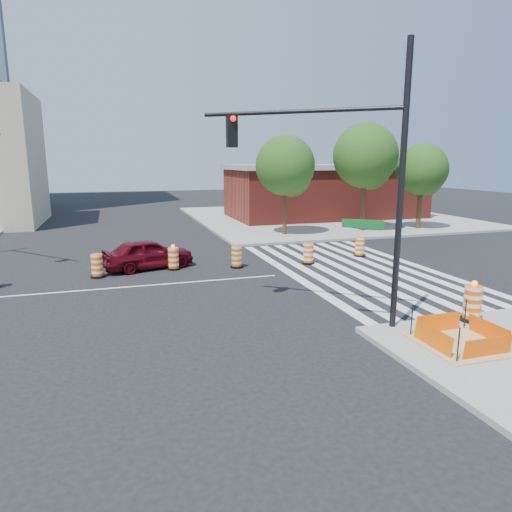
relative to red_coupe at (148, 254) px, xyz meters
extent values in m
plane|color=black|center=(-1.86, -3.04, -0.70)|extent=(120.00, 120.00, 0.00)
cube|color=gray|center=(16.14, 14.96, -0.63)|extent=(22.00, 22.00, 0.15)
cube|color=silver|center=(5.94, -3.04, -0.69)|extent=(0.45, 13.50, 0.01)
cube|color=silver|center=(6.84, -3.04, -0.69)|extent=(0.45, 13.50, 0.01)
cube|color=silver|center=(7.74, -3.04, -0.69)|extent=(0.45, 13.50, 0.01)
cube|color=silver|center=(8.64, -3.04, -0.69)|extent=(0.45, 13.50, 0.01)
cube|color=silver|center=(9.54, -3.04, -0.69)|extent=(0.45, 13.50, 0.01)
cube|color=silver|center=(10.44, -3.04, -0.69)|extent=(0.45, 13.50, 0.01)
cube|color=silver|center=(11.34, -3.04, -0.69)|extent=(0.45, 13.50, 0.01)
cube|color=silver|center=(12.24, -3.04, -0.69)|extent=(0.45, 13.50, 0.01)
cube|color=silver|center=(-1.86, -3.04, -0.70)|extent=(14.00, 0.12, 0.01)
cube|color=tan|center=(7.14, -12.04, -0.53)|extent=(2.20, 2.20, 0.05)
cube|color=#F45604|center=(7.14, -12.94, -0.28)|extent=(1.44, 0.02, 0.55)
cube|color=#F45604|center=(7.14, -11.14, -0.28)|extent=(1.44, 0.02, 0.55)
cube|color=#F45604|center=(6.24, -12.04, -0.28)|extent=(0.02, 1.44, 0.55)
cube|color=#F45604|center=(8.04, -12.04, -0.28)|extent=(0.02, 1.44, 0.55)
cylinder|color=black|center=(6.24, -12.94, -0.10)|extent=(0.04, 0.04, 0.90)
cylinder|color=black|center=(6.24, -11.14, -0.10)|extent=(0.04, 0.04, 0.90)
cylinder|color=black|center=(8.04, -11.14, -0.10)|extent=(0.04, 0.04, 0.90)
cube|color=maroon|center=(16.14, 14.96, 1.40)|extent=(16.00, 8.00, 4.20)
cube|color=gray|center=(16.14, 14.96, 3.70)|extent=(16.50, 8.50, 0.40)
imported|color=#4F0610|center=(0.00, 0.00, 0.00)|extent=(4.40, 2.67, 1.40)
cylinder|color=black|center=(6.22, -10.30, 3.42)|extent=(0.18, 0.18, 7.95)
cylinder|color=black|center=(3.85, -8.48, 5.61)|extent=(4.80, 3.73, 0.12)
cube|color=black|center=(2.20, -7.21, 5.11)|extent=(0.32, 0.28, 0.99)
sphere|color=#FF0C0C|center=(2.20, -7.39, 5.46)|extent=(0.18, 0.18, 0.18)
cube|color=#0C591E|center=(5.43, -9.69, 2.43)|extent=(0.97, 0.76, 0.25)
cylinder|color=black|center=(8.74, -10.64, -0.50)|extent=(0.65, 0.65, 0.11)
cylinder|color=#FF5A05|center=(8.74, -10.64, 0.04)|extent=(0.52, 0.52, 1.02)
sphere|color=#FF990C|center=(8.74, -10.64, 0.63)|extent=(0.17, 0.17, 0.17)
cylinder|color=#382314|center=(9.32, 6.72, 1.34)|extent=(0.29, 0.29, 4.09)
sphere|color=#1F4614|center=(9.32, 6.72, 3.90)|extent=(3.84, 3.84, 3.84)
sphere|color=#1F4614|center=(9.77, 6.99, 3.26)|extent=(2.81, 2.81, 2.81)
sphere|color=#1F4614|center=(8.96, 6.55, 3.52)|extent=(2.56, 2.56, 2.56)
cylinder|color=#382314|center=(15.14, 6.75, 1.64)|extent=(0.29, 0.29, 4.67)
sphere|color=#1F4614|center=(15.14, 6.75, 4.56)|extent=(4.38, 4.38, 4.38)
sphere|color=#1F4614|center=(15.59, 7.02, 3.83)|extent=(3.21, 3.21, 3.21)
sphere|color=#1F4614|center=(14.78, 6.57, 4.12)|extent=(2.92, 2.92, 2.92)
cylinder|color=#382314|center=(19.47, 6.38, 1.22)|extent=(0.33, 0.33, 3.84)
sphere|color=#1F4614|center=(19.47, 6.38, 3.61)|extent=(3.60, 3.60, 3.60)
sphere|color=#1F4614|center=(19.99, 6.69, 3.02)|extent=(2.64, 2.64, 2.64)
sphere|color=#1F4614|center=(19.06, 6.18, 3.25)|extent=(2.40, 2.40, 2.40)
cylinder|color=black|center=(-2.23, -1.09, -0.65)|extent=(0.60, 0.60, 0.10)
cylinder|color=#FF5A05|center=(-2.23, -1.09, -0.15)|extent=(0.48, 0.48, 0.95)
cylinder|color=black|center=(1.08, -0.59, -0.65)|extent=(0.60, 0.60, 0.10)
cylinder|color=#FF5A05|center=(1.08, -0.59, -0.15)|extent=(0.48, 0.48, 0.95)
sphere|color=#FF990C|center=(1.08, -0.59, 0.40)|extent=(0.16, 0.16, 0.16)
cylinder|color=black|center=(3.95, -1.07, -0.65)|extent=(0.60, 0.60, 0.10)
cylinder|color=#FF5A05|center=(3.95, -1.07, -0.15)|extent=(0.48, 0.48, 0.95)
cylinder|color=black|center=(7.47, -1.36, -0.65)|extent=(0.60, 0.60, 0.10)
cylinder|color=#FF5A05|center=(7.47, -1.36, -0.15)|extent=(0.48, 0.48, 0.95)
cylinder|color=black|center=(10.75, -0.55, -0.65)|extent=(0.60, 0.60, 0.10)
cylinder|color=#FF5A05|center=(10.75, -0.55, -0.15)|extent=(0.48, 0.48, 0.95)
camera|label=1|loc=(-1.42, -21.23, 4.22)|focal=32.00mm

